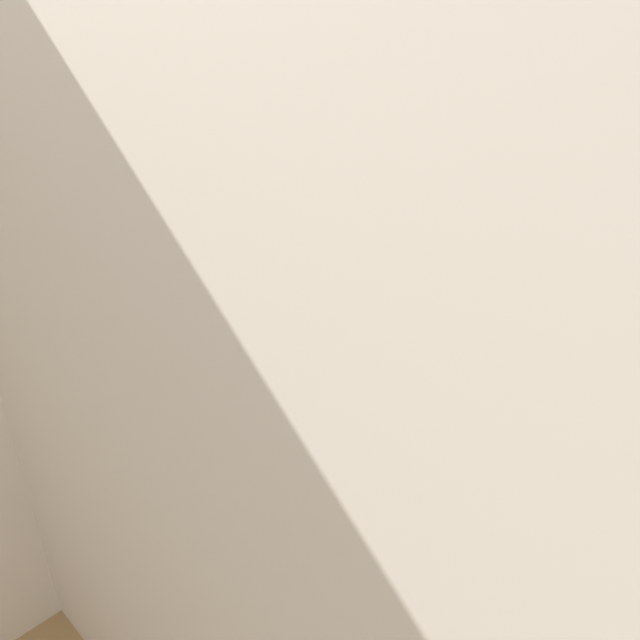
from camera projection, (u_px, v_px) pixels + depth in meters
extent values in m
plane|color=#9E7A4C|center=(323.00, 521.00, 2.80)|extent=(6.00, 6.00, 0.00)
cube|color=silver|center=(248.00, 195.00, 2.39)|extent=(6.00, 0.05, 2.60)
cube|color=silver|center=(310.00, 181.00, 2.54)|extent=(0.90, 0.01, 0.80)
cube|color=beige|center=(37.00, 329.00, 1.59)|extent=(0.05, 6.00, 2.60)
cube|color=olive|center=(324.00, 373.00, 2.44)|extent=(1.35, 0.67, 0.03)
cube|color=olive|center=(179.00, 548.00, 2.22)|extent=(0.02, 0.61, 0.72)
cube|color=olive|center=(429.00, 384.00, 3.03)|extent=(0.02, 0.61, 0.72)
cube|color=brown|center=(404.00, 408.00, 2.87)|extent=(0.40, 0.57, 0.68)
cube|color=beige|center=(296.00, 367.00, 2.41)|extent=(0.17, 0.17, 0.04)
cube|color=#2672B2|center=(298.00, 359.00, 2.40)|extent=(0.18, 0.17, 0.02)
cube|color=#8C338C|center=(299.00, 354.00, 2.39)|extent=(0.22, 0.17, 0.02)
cube|color=#8C338C|center=(299.00, 348.00, 2.39)|extent=(0.17, 0.13, 0.02)
cube|color=teal|center=(300.00, 343.00, 2.38)|extent=(0.18, 0.13, 0.02)
cube|color=beige|center=(296.00, 338.00, 2.35)|extent=(0.18, 0.16, 0.04)
cube|color=#B22D33|center=(331.00, 391.00, 2.30)|extent=(0.20, 0.17, 0.02)
cube|color=teal|center=(332.00, 383.00, 2.29)|extent=(0.23, 0.21, 0.04)
cube|color=white|center=(332.00, 377.00, 2.27)|extent=(0.21, 0.19, 0.03)
cube|color=black|center=(379.00, 315.00, 2.76)|extent=(0.20, 0.20, 0.02)
cube|color=orange|center=(378.00, 313.00, 2.73)|extent=(0.22, 0.13, 0.02)
cube|color=#8C338C|center=(379.00, 306.00, 2.73)|extent=(0.24, 0.19, 0.03)
cube|color=gray|center=(377.00, 300.00, 2.71)|extent=(0.19, 0.13, 0.03)
cube|color=gray|center=(382.00, 292.00, 2.70)|extent=(0.24, 0.12, 0.03)
cube|color=black|center=(383.00, 286.00, 2.68)|extent=(0.18, 0.16, 0.03)
cube|color=#2D2D33|center=(298.00, 331.00, 2.35)|extent=(0.30, 0.22, 0.01)
cube|color=#2D2D33|center=(271.00, 289.00, 2.37)|extent=(0.30, 0.05, 0.21)
cube|color=#59A5E5|center=(273.00, 289.00, 2.37)|extent=(0.27, 0.04, 0.19)
cube|color=black|center=(334.00, 370.00, 2.25)|extent=(0.42, 0.14, 0.02)
ellipsoid|color=#A5A8AD|center=(371.00, 331.00, 2.63)|extent=(0.06, 0.10, 0.04)
cylinder|color=white|center=(224.00, 413.00, 2.13)|extent=(0.07, 0.07, 0.10)
torus|color=white|center=(236.00, 406.00, 2.16)|extent=(0.05, 0.01, 0.05)
cylinder|color=#263FA5|center=(424.00, 310.00, 2.63)|extent=(0.06, 0.06, 0.17)
cube|color=black|center=(426.00, 352.00, 2.52)|extent=(0.09, 0.14, 0.01)
cylinder|color=silver|center=(305.00, 636.00, 2.18)|extent=(0.24, 0.24, 0.29)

